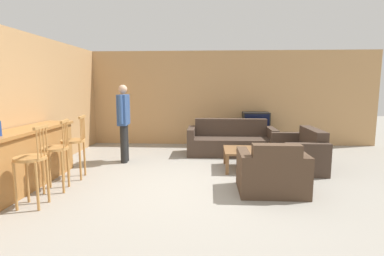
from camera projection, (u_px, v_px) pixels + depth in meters
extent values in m
plane|color=gray|center=(201.00, 185.00, 4.99)|extent=(24.00, 24.00, 0.00)
cube|color=tan|center=(205.00, 98.00, 8.37)|extent=(9.40, 0.08, 2.60)
cube|color=tan|center=(52.00, 103.00, 6.28)|extent=(0.08, 8.60, 2.60)
cube|color=#A87038|center=(22.00, 161.00, 4.77)|extent=(0.47, 2.51, 0.91)
cube|color=#A87038|center=(20.00, 132.00, 4.70)|extent=(0.55, 2.57, 0.05)
cylinder|color=#B77F42|center=(30.00, 158.00, 4.04)|extent=(0.44, 0.44, 0.04)
cylinder|color=#B77F42|center=(27.00, 180.00, 4.23)|extent=(0.04, 0.04, 0.66)
cylinder|color=#B77F42|center=(15.00, 187.00, 3.94)|extent=(0.04, 0.04, 0.66)
cylinder|color=#B77F42|center=(48.00, 180.00, 4.23)|extent=(0.04, 0.04, 0.66)
cylinder|color=#B77F42|center=(37.00, 187.00, 3.94)|extent=(0.04, 0.04, 0.66)
cylinder|color=#B77F42|center=(47.00, 141.00, 4.13)|extent=(0.02, 0.02, 0.38)
cylinder|color=#B77F42|center=(44.00, 142.00, 4.05)|extent=(0.02, 0.02, 0.38)
cylinder|color=#B77F42|center=(40.00, 143.00, 3.96)|extent=(0.02, 0.02, 0.38)
cylinder|color=#B77F42|center=(37.00, 145.00, 3.88)|extent=(0.02, 0.02, 0.38)
cube|color=#B77F42|center=(41.00, 127.00, 3.97)|extent=(0.05, 0.35, 0.04)
cylinder|color=#B77F42|center=(54.00, 148.00, 4.67)|extent=(0.48, 0.48, 0.04)
cylinder|color=#B77F42|center=(49.00, 168.00, 4.84)|extent=(0.04, 0.04, 0.66)
cylinder|color=#B77F42|center=(43.00, 173.00, 4.56)|extent=(0.04, 0.04, 0.66)
cylinder|color=#B77F42|center=(68.00, 167.00, 4.88)|extent=(0.04, 0.04, 0.66)
cylinder|color=#B77F42|center=(63.00, 172.00, 4.59)|extent=(0.04, 0.04, 0.66)
cylinder|color=#B77F42|center=(68.00, 134.00, 4.78)|extent=(0.02, 0.02, 0.38)
cylinder|color=#B77F42|center=(66.00, 134.00, 4.70)|extent=(0.02, 0.02, 0.38)
cylinder|color=#B77F42|center=(65.00, 135.00, 4.62)|extent=(0.02, 0.02, 0.38)
cylinder|color=#B77F42|center=(63.00, 136.00, 4.54)|extent=(0.02, 0.02, 0.38)
cube|color=#B77F42|center=(65.00, 121.00, 4.63)|extent=(0.10, 0.35, 0.04)
cylinder|color=#B77F42|center=(73.00, 141.00, 5.30)|extent=(0.47, 0.47, 0.04)
cylinder|color=#B77F42|center=(68.00, 158.00, 5.48)|extent=(0.04, 0.04, 0.66)
cylinder|color=#B77F42|center=(63.00, 162.00, 5.20)|extent=(0.04, 0.04, 0.66)
cylinder|color=#B77F42|center=(85.00, 158.00, 5.51)|extent=(0.04, 0.04, 0.66)
cylinder|color=#B77F42|center=(80.00, 162.00, 5.22)|extent=(0.04, 0.04, 0.66)
cylinder|color=#B77F42|center=(84.00, 128.00, 5.41)|extent=(0.02, 0.02, 0.38)
cylinder|color=#B77F42|center=(83.00, 129.00, 5.33)|extent=(0.02, 0.02, 0.38)
cylinder|color=#B77F42|center=(82.00, 129.00, 5.25)|extent=(0.02, 0.02, 0.38)
cylinder|color=#B77F42|center=(81.00, 130.00, 5.17)|extent=(0.02, 0.02, 0.38)
cube|color=#B77F42|center=(82.00, 117.00, 5.26)|extent=(0.09, 0.35, 0.04)
cube|color=#423328|center=(231.00, 146.00, 7.21)|extent=(1.77, 0.87, 0.41)
cube|color=#423328|center=(231.00, 127.00, 7.48)|extent=(1.77, 0.22, 0.42)
cube|color=#423328|center=(191.00, 141.00, 7.25)|extent=(0.16, 0.87, 0.65)
cube|color=#423328|center=(272.00, 142.00, 7.14)|extent=(0.16, 0.87, 0.65)
cube|color=#4C3828|center=(271.00, 179.00, 4.68)|extent=(0.70, 0.83, 0.41)
cube|color=#4C3828|center=(276.00, 158.00, 4.33)|extent=(0.70, 0.22, 0.40)
cube|color=#4C3828|center=(299.00, 172.00, 4.64)|extent=(0.16, 0.83, 0.63)
cube|color=#4C3828|center=(244.00, 171.00, 4.69)|extent=(0.16, 0.83, 0.63)
cube|color=#423328|center=(297.00, 158.00, 6.03)|extent=(0.80, 1.08, 0.41)
cube|color=#423328|center=(313.00, 138.00, 5.96)|extent=(0.22, 1.08, 0.39)
cube|color=#423328|center=(289.00, 146.00, 6.63)|extent=(0.80, 0.16, 0.63)
cube|color=#423328|center=(307.00, 160.00, 5.40)|extent=(0.80, 0.16, 0.63)
cube|color=brown|center=(239.00, 150.00, 5.93)|extent=(0.58, 0.86, 0.04)
cube|color=brown|center=(227.00, 165.00, 5.59)|extent=(0.06, 0.06, 0.36)
cube|color=brown|center=(254.00, 165.00, 5.56)|extent=(0.06, 0.06, 0.36)
cube|color=brown|center=(225.00, 155.00, 6.35)|extent=(0.06, 0.06, 0.36)
cube|color=brown|center=(249.00, 156.00, 6.33)|extent=(0.06, 0.06, 0.36)
cube|color=black|center=(255.00, 138.00, 8.09)|extent=(0.97, 0.55, 0.51)
cube|color=black|center=(256.00, 120.00, 8.03)|extent=(0.70, 0.45, 0.44)
cube|color=black|center=(257.00, 121.00, 7.80)|extent=(0.63, 0.01, 0.37)
cube|color=black|center=(242.00, 150.00, 5.77)|extent=(0.22, 0.14, 0.03)
cylinder|color=black|center=(125.00, 143.00, 6.57)|extent=(0.14, 0.14, 0.82)
cylinder|color=black|center=(124.00, 144.00, 6.41)|extent=(0.14, 0.14, 0.82)
cube|color=#335189|center=(123.00, 110.00, 6.38)|extent=(0.21, 0.47, 0.65)
cylinder|color=#335189|center=(126.00, 108.00, 6.63)|extent=(0.09, 0.09, 0.59)
cylinder|color=#335189|center=(121.00, 110.00, 6.13)|extent=(0.09, 0.09, 0.59)
sphere|color=tan|center=(123.00, 89.00, 6.32)|extent=(0.19, 0.19, 0.19)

